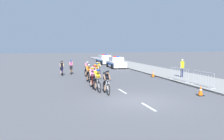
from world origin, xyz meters
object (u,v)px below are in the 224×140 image
object	(u,v)px
cyclist_ninth	(62,68)
crowd_barrier_front	(203,79)
cyclist_eighth	(98,68)
police_car_second	(104,60)
traffic_cone_mid	(201,91)
cyclist_fifth	(88,73)
cyclist_seventh	(87,69)
cyclist_second	(97,80)
cyclist_lead	(106,81)
crowd_barrier_middle	(179,74)
cyclist_tenth	(71,67)
cyclist_fourth	(94,74)
spectator_closest	(182,67)
cyclist_third	(92,77)
traffic_cone_near	(153,74)
cyclist_sixth	(96,71)

from	to	relation	value
cyclist_ninth	crowd_barrier_front	xyz separation A→B (m)	(9.27, -9.77, -0.14)
cyclist_eighth	police_car_second	size ratio (longest dim) A/B	0.39
cyclist_eighth	traffic_cone_mid	distance (m)	11.50
cyclist_fifth	cyclist_seventh	world-z (taller)	same
cyclist_second	cyclist_ninth	bearing A→B (deg)	101.01
cyclist_lead	crowd_barrier_middle	xyz separation A→B (m)	(7.04, 2.65, -0.14)
crowd_barrier_front	traffic_cone_mid	size ratio (longest dim) A/B	3.63
cyclist_tenth	crowd_barrier_front	world-z (taller)	cyclist_tenth
cyclist_fourth	traffic_cone_mid	xyz separation A→B (m)	(5.38, -6.06, -0.48)
cyclist_fifth	traffic_cone_mid	size ratio (longest dim) A/B	2.69
cyclist_lead	cyclist_ninth	xyz separation A→B (m)	(-2.10, 9.64, 0.00)
crowd_barrier_front	cyclist_fourth	bearing A→B (deg)	150.89
traffic_cone_mid	spectator_closest	xyz separation A→B (m)	(3.08, 6.59, 0.77)
cyclist_third	cyclist_eighth	world-z (taller)	same
traffic_cone_near	cyclist_fourth	bearing A→B (deg)	-161.51
cyclist_fifth	cyclist_seventh	size ratio (longest dim) A/B	1.00
cyclist_second	spectator_closest	xyz separation A→B (m)	(8.86, 3.47, 0.30)
police_car_second	traffic_cone_near	size ratio (longest dim) A/B	6.98
spectator_closest	crowd_barrier_front	bearing A→B (deg)	-105.86
cyclist_fourth	traffic_cone_near	size ratio (longest dim) A/B	2.69
cyclist_sixth	traffic_cone_near	distance (m)	5.65
cyclist_seventh	cyclist_lead	bearing A→B (deg)	-90.98
police_car_second	spectator_closest	bearing A→B (deg)	-80.81
cyclist_third	cyclist_tenth	xyz separation A→B (m)	(-0.61, 8.21, 0.00)
cyclist_third	cyclist_fifth	distance (m)	2.62
cyclist_sixth	spectator_closest	xyz separation A→B (m)	(7.76, -1.72, 0.30)
cyclist_eighth	cyclist_second	bearing A→B (deg)	-103.70
cyclist_second	police_car_second	xyz separation A→B (m)	(6.02, 21.07, -0.11)
cyclist_fifth	traffic_cone_near	bearing A→B (deg)	10.26
cyclist_third	traffic_cone_near	distance (m)	7.80
cyclist_ninth	spectator_closest	bearing A→B (deg)	-26.40
cyclist_fifth	police_car_second	xyz separation A→B (m)	(5.88, 17.21, -0.11)
police_car_second	crowd_barrier_middle	distance (m)	19.40
cyclist_fifth	traffic_cone_mid	distance (m)	8.99
cyclist_third	cyclist_tenth	world-z (taller)	same
cyclist_sixth	cyclist_seventh	distance (m)	1.71
cyclist_second	cyclist_seventh	world-z (taller)	same
cyclist_eighth	traffic_cone_near	size ratio (longest dim) A/B	2.69
police_car_second	spectator_closest	world-z (taller)	spectator_closest
crowd_barrier_middle	traffic_cone_near	size ratio (longest dim) A/B	3.63
crowd_barrier_front	cyclist_seventh	bearing A→B (deg)	131.87
cyclist_second	traffic_cone_mid	bearing A→B (deg)	-28.32
cyclist_sixth	cyclist_second	bearing A→B (deg)	-102.03
cyclist_seventh	cyclist_ninth	size ratio (longest dim) A/B	1.00
cyclist_third	cyclist_ninth	world-z (taller)	same
cyclist_sixth	spectator_closest	bearing A→B (deg)	-12.49
cyclist_third	crowd_barrier_middle	size ratio (longest dim) A/B	0.74
cyclist_tenth	police_car_second	world-z (taller)	police_car_second
cyclist_fourth	crowd_barrier_front	world-z (taller)	cyclist_fourth
cyclist_lead	cyclist_eighth	bearing A→B (deg)	80.31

